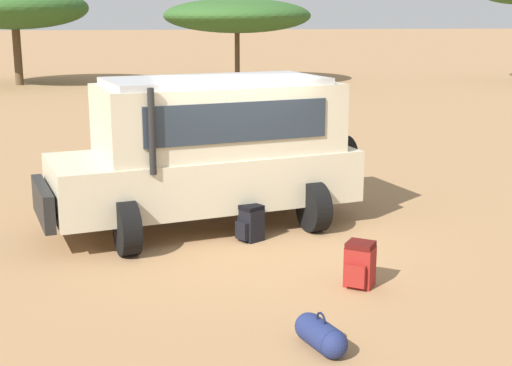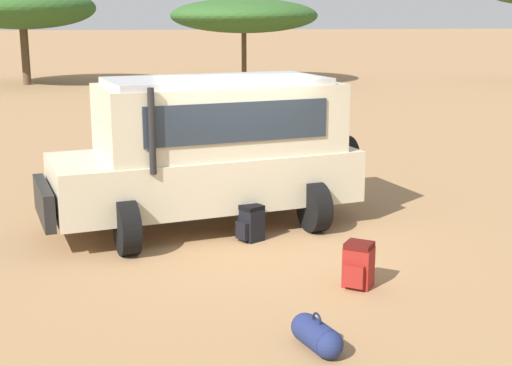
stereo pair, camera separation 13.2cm
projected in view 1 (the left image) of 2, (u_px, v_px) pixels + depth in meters
ground_plane at (242, 236)px, 11.27m from camera, size 320.00×320.00×0.00m
safari_vehicle at (210, 148)px, 11.60m from camera, size 5.48×3.39×2.44m
backpack_beside_front_wheel at (360, 265)px, 9.14m from camera, size 0.46×0.48×0.59m
backpack_cluster_center at (250, 223)px, 11.01m from camera, size 0.46×0.43×0.56m
duffel_bag_low_black_case at (321, 335)px, 7.44m from camera, size 0.44×0.76×0.41m
acacia_tree_far_left at (14, 8)px, 34.69m from camera, size 7.14×7.22×4.78m
acacia_tree_left_mid at (237, 16)px, 36.28m from camera, size 7.49×8.03×4.24m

